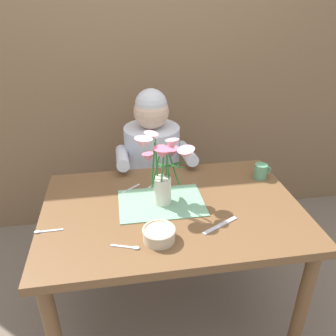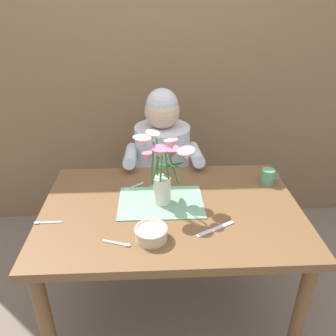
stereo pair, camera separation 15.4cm
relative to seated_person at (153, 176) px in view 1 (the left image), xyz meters
The scene contains 13 objects.
ground_plane 0.83m from the seated_person, 88.17° to the right, with size 6.00×6.00×0.00m, color #756656.
wood_panel_backdrop 0.81m from the seated_person, 87.41° to the left, with size 4.00×0.10×2.50m, color brown.
dining_table 0.62m from the seated_person, 88.17° to the right, with size 1.20×0.80×0.74m.
seated_person is the anchor object (origin of this frame).
striped_placemat 0.60m from the seated_person, 92.61° to the right, with size 0.40×0.28×0.01m, color #7AB289.
flower_vase 0.69m from the seated_person, 91.34° to the right, with size 0.30×0.25×0.36m.
ceramic_bowl 0.87m from the seated_person, 94.96° to the right, with size 0.14×0.14×0.06m.
dinner_knife 0.83m from the seated_person, 75.93° to the right, with size 0.19×0.02×0.01m, color silver.
tea_cup 0.71m from the seated_person, 38.40° to the right, with size 0.09×0.07×0.08m.
spoon_0 0.51m from the seated_person, 111.92° to the right, with size 0.10×0.09×0.01m.
spoon_1 0.91m from the seated_person, 127.33° to the right, with size 0.12×0.02×0.01m.
spoon_2 0.43m from the seated_person, 93.15° to the right, with size 0.10×0.09×0.01m.
spoon_3 0.91m from the seated_person, 102.54° to the right, with size 0.12×0.05×0.01m.
Camera 1 is at (-0.23, -1.29, 1.64)m, focal length 36.27 mm.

